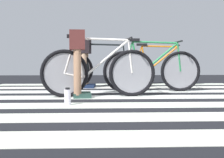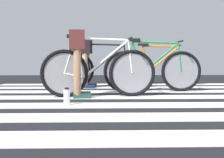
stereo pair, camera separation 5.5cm
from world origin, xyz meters
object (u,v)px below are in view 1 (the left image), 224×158
cyclist_3_of_4 (85,57)px  water_bottle (68,97)px  cyclist_1_of_4 (78,55)px  bicycle_4_of_4 (157,68)px  bicycle_2_of_4 (152,70)px  bicycle_3_of_4 (100,69)px  bicycle_1_of_4 (98,72)px

cyclist_3_of_4 → water_bottle: bearing=-87.8°
cyclist_1_of_4 → cyclist_3_of_4: size_ratio=1.02×
cyclist_1_of_4 → bicycle_4_of_4: 2.74m
bicycle_2_of_4 → bicycle_3_of_4: same height
bicycle_1_of_4 → bicycle_4_of_4: same height
bicycle_1_of_4 → water_bottle: (-0.37, -0.80, -0.28)m
bicycle_1_of_4 → cyclist_3_of_4: (-0.28, 1.49, 0.24)m
water_bottle → cyclist_3_of_4: bearing=87.6°
cyclist_1_of_4 → bicycle_2_of_4: (1.25, 0.74, -0.25)m
cyclist_1_of_4 → bicycle_1_of_4: bearing=0.0°
cyclist_1_of_4 → bicycle_4_of_4: cyclist_1_of_4 is taller
water_bottle → bicycle_1_of_4: bearing=64.9°
bicycle_2_of_4 → bicycle_3_of_4: bearing=139.1°
bicycle_4_of_4 → water_bottle: size_ratio=7.86×
cyclist_1_of_4 → bicycle_3_of_4: size_ratio=0.57×
cyclist_1_of_4 → bicycle_4_of_4: size_ratio=0.57×
water_bottle → bicycle_2_of_4: bearing=49.1°
cyclist_1_of_4 → bicycle_3_of_4: bearing=72.4°
bicycle_2_of_4 → bicycle_3_of_4: (-0.91, 0.75, 0.00)m
bicycle_4_of_4 → bicycle_3_of_4: bearing=-144.9°
cyclist_1_of_4 → bicycle_4_of_4: (1.62, 2.19, -0.25)m
bicycle_2_of_4 → cyclist_3_of_4: size_ratio=1.79×
bicycle_2_of_4 → water_bottle: bicycle_2_of_4 is taller
bicycle_3_of_4 → bicycle_1_of_4: bearing=-86.6°
bicycle_1_of_4 → bicycle_2_of_4: same height
bicycle_3_of_4 → cyclist_3_of_4: 0.39m
bicycle_2_of_4 → bicycle_1_of_4: bearing=-144.0°
bicycle_4_of_4 → water_bottle: bicycle_4_of_4 is taller
bicycle_1_of_4 → bicycle_4_of_4: bearing=54.0°
bicycle_1_of_4 → bicycle_2_of_4: bearing=32.5°
water_bottle → bicycle_3_of_4: bearing=79.8°
bicycle_3_of_4 → cyclist_1_of_4: bearing=-98.3°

